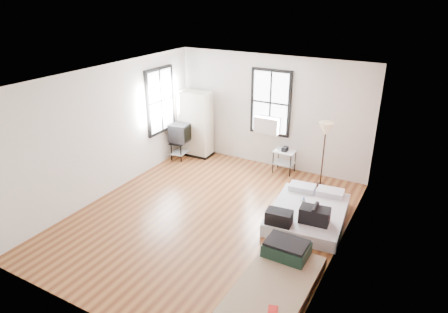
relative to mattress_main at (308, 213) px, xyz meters
The scene contains 8 objects.
ground 1.95m from the mattress_main, 153.85° to the right, with size 6.00×6.00×0.00m, color #5C2E18.
room_shell 2.24m from the mattress_main, 161.92° to the right, with size 5.02×6.02×2.80m.
mattress_main is the anchor object (origin of this frame).
mattress_bare 2.01m from the mattress_main, 84.85° to the right, with size 1.04×1.95×0.42m.
wardrobe 4.21m from the mattress_main, 154.44° to the left, with size 0.90×0.54×1.75m.
side_table 2.24m from the mattress_main, 123.19° to the left, with size 0.51×0.41×0.67m.
floor_lamp 1.98m from the mattress_main, 97.58° to the left, with size 0.33×0.33×1.53m.
tv_stand 4.23m from the mattress_main, 160.53° to the left, with size 0.53×0.72×0.96m.
Camera 1 is at (3.60, -5.86, 4.25)m, focal length 32.00 mm.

